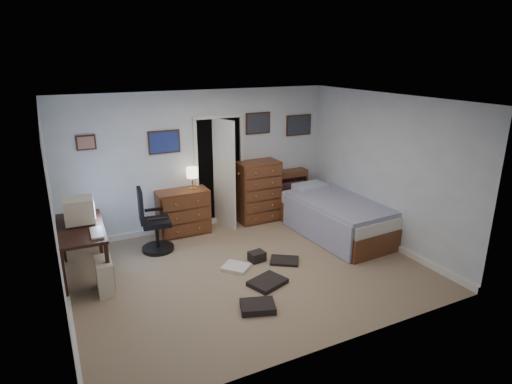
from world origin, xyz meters
TOP-DOWN VIEW (x-y plane):
  - floor at (0.00, 0.00)m, footprint 5.00×4.00m
  - computer_desk at (-2.29, 0.87)m, footprint 0.67×1.37m
  - crt_monitor at (-2.18, 1.02)m, footprint 0.42×0.39m
  - keyboard at (-2.02, 0.52)m, footprint 0.17×0.42m
  - pc_tower at (-2.00, 0.32)m, footprint 0.23×0.44m
  - office_chair at (-1.11, 1.28)m, footprint 0.58×0.58m
  - media_stack at (-2.32, 2.16)m, footprint 0.15×0.15m
  - low_dresser at (-0.44, 1.77)m, footprint 0.92×0.48m
  - table_lamp at (-0.24, 1.77)m, footprint 0.21×0.21m
  - doorway at (0.35, 2.27)m, footprint 0.96×1.12m
  - tall_dresser at (1.04, 1.75)m, footprint 0.81×0.49m
  - headboard_bookcase at (1.68, 1.86)m, footprint 0.98×0.26m
  - bed at (1.98, 0.53)m, footprint 1.28×2.24m
  - wall_posters at (0.57, 1.98)m, footprint 4.38×0.04m
  - floor_clutter at (0.01, -0.37)m, footprint 1.48×1.58m

SIDE VIEW (x-z plane):
  - floor at x=0.00m, z-range -0.02..0.00m
  - floor_clutter at x=0.01m, z-range -0.04..0.12m
  - pc_tower at x=-2.00m, z-range 0.00..0.47m
  - bed at x=1.98m, z-range -0.02..0.70m
  - media_stack at x=-2.32m, z-range 0.00..0.71m
  - low_dresser at x=-0.44m, z-range 0.00..0.81m
  - office_chair at x=-1.11m, z-range -0.12..0.95m
  - headboard_bookcase at x=1.68m, z-range 0.03..0.91m
  - tall_dresser at x=1.04m, z-range 0.00..1.17m
  - computer_desk at x=-2.29m, z-range 0.21..0.99m
  - keyboard at x=-2.02m, z-range 0.78..0.80m
  - crt_monitor at x=-2.18m, z-range 0.78..1.16m
  - doorway at x=0.35m, z-range -0.02..2.03m
  - table_lamp at x=-0.24m, z-range 0.90..1.29m
  - wall_posters at x=0.57m, z-range 1.45..2.05m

